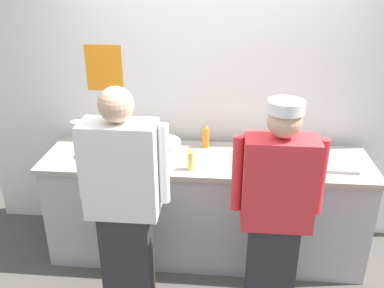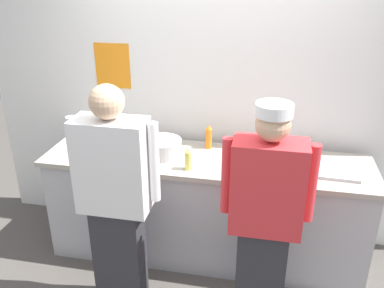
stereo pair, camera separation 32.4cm
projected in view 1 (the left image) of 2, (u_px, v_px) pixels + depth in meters
The scene contains 14 objects.
ground_plane at pixel (202, 279), 3.35m from camera, with size 9.00×9.00×0.00m, color #514C47.
wall_back at pixel (210, 86), 3.54m from camera, with size 4.13×0.11×2.77m.
prep_counter at pixel (205, 207), 3.49m from camera, with size 2.63×0.67×0.92m.
chef_near_left at pixel (124, 202), 2.74m from camera, with size 0.62×0.24×1.70m.
chef_center at pixel (276, 211), 2.69m from camera, with size 0.59×0.24×1.63m.
plate_stack_front at pixel (253, 150), 3.34m from camera, with size 0.22×0.22×0.08m.
plate_stack_rear at pixel (95, 150), 3.32m from camera, with size 0.21×0.21×0.10m.
mixing_bowl_steel at pixel (161, 149), 3.30m from camera, with size 0.32×0.32×0.13m, color #B7BABF.
sheet_tray at pixel (319, 161), 3.22m from camera, with size 0.54×0.36×0.02m, color #B7BABF.
squeeze_bottle_primary at pixel (191, 159), 3.09m from camera, with size 0.05×0.05×0.18m.
squeeze_bottle_secondary at pixel (206, 136), 3.46m from camera, with size 0.06×0.06×0.20m.
ramekin_orange_sauce at pixel (133, 145), 3.49m from camera, with size 0.11×0.11×0.04m.
ramekin_yellow_sauce at pixel (116, 145), 3.47m from camera, with size 0.11×0.11×0.04m.
ramekin_red_sauce at pixel (102, 142), 3.53m from camera, with size 0.10×0.10×0.04m.
Camera 1 is at (0.15, -2.61, 2.37)m, focal length 38.46 mm.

